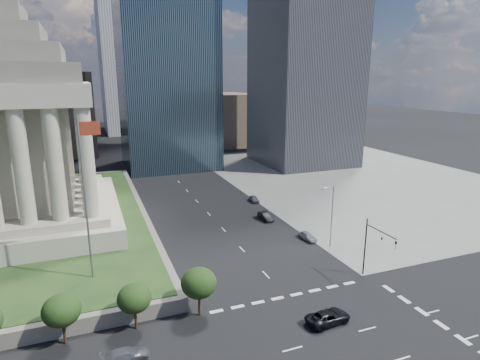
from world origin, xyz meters
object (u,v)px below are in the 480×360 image
street_lamp_north (331,213)px  parked_sedan_far (254,199)px  suv_grey (125,356)px  traffic_signal_ne (375,243)px  pickup_truck (328,317)px  parked_sedan_mid (265,216)px  parked_sedan_near (308,236)px  flagpole (86,190)px

street_lamp_north → parked_sedan_far: size_ratio=2.70×
street_lamp_north → suv_grey: bearing=-154.1°
suv_grey → parked_sedan_far: (31.09, 42.24, -0.04)m
traffic_signal_ne → pickup_truck: 13.24m
parked_sedan_far → parked_sedan_mid: bearing=-97.4°
street_lamp_north → parked_sedan_mid: size_ratio=2.34×
parked_sedan_far → parked_sedan_near: bearing=-84.9°
flagpole → traffic_signal_ne: size_ratio=2.50×
flagpole → parked_sedan_mid: size_ratio=4.69×
traffic_signal_ne → street_lamp_north: street_lamp_north is taller
street_lamp_north → parked_sedan_near: (-1.83, 3.66, -5.02)m
parked_sedan_near → parked_sedan_mid: bearing=97.0°
parked_sedan_near → parked_sedan_far: parked_sedan_near is taller
flagpole → street_lamp_north: 35.95m
parked_sedan_mid → parked_sedan_far: bearing=76.2°
pickup_truck → parked_sedan_mid: 33.24m
street_lamp_north → pickup_truck: size_ratio=1.96×
parked_sedan_near → suv_grey: bearing=-153.2°
suv_grey → parked_sedan_mid: 42.10m
parked_sedan_far → street_lamp_north: bearing=-80.9°
traffic_signal_ne → parked_sedan_near: size_ratio=2.11×
street_lamp_north → parked_sedan_far: 26.81m
street_lamp_north → pickup_truck: bearing=-123.6°
pickup_truck → suv_grey: 21.36m
suv_grey → parked_sedan_far: size_ratio=1.26×
parked_sedan_near → traffic_signal_ne: bearing=-91.7°
flagpole → parked_sedan_near: (33.33, 4.66, -12.47)m
traffic_signal_ne → parked_sedan_mid: 26.86m
street_lamp_north → parked_sedan_mid: 16.32m
traffic_signal_ne → parked_sedan_far: 37.87m
suv_grey → parked_sedan_near: suv_grey is taller
flagpole → pickup_truck: flagpole is taller
flagpole → parked_sedan_far: flagpole is taller
street_lamp_north → parked_sedan_far: (-1.83, 26.27, -5.03)m
parked_sedan_near → parked_sedan_far: (0.00, 22.61, -0.01)m
parked_sedan_far → traffic_signal_ne: bearing=-83.4°
traffic_signal_ne → pickup_truck: traffic_signal_ne is taller
flagpole → suv_grey: flagpole is taller
pickup_truck → parked_sedan_near: 23.31m
traffic_signal_ne → parked_sedan_far: (-1.00, 37.57, -4.62)m
suv_grey → pickup_truck: bearing=-101.4°
traffic_signal_ne → parked_sedan_near: traffic_signal_ne is taller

